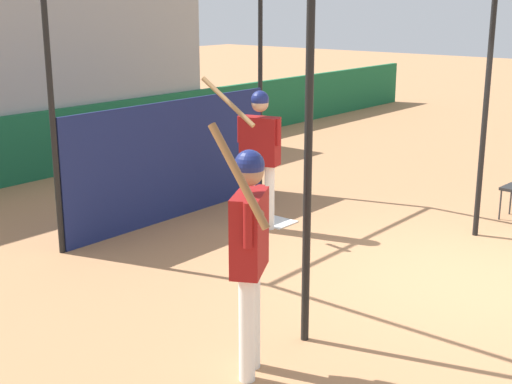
% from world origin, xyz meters
% --- Properties ---
extents(ground_plane, '(60.00, 60.00, 0.00)m').
position_xyz_m(ground_plane, '(0.00, 0.00, 0.00)').
color(ground_plane, '#A8754C').
extents(outfield_wall, '(24.00, 0.12, 1.14)m').
position_xyz_m(outfield_wall, '(0.00, 7.48, 0.57)').
color(outfield_wall, '#196038').
rests_on(outfield_wall, ground).
extents(batting_cage, '(3.85, 3.65, 3.16)m').
position_xyz_m(batting_cage, '(-0.29, 3.58, 1.33)').
color(batting_cage, black).
rests_on(batting_cage, ground).
extents(home_plate, '(0.44, 0.44, 0.02)m').
position_xyz_m(home_plate, '(0.38, 2.88, 0.01)').
color(home_plate, white).
rests_on(home_plate, ground).
extents(player_batter, '(0.63, 0.90, 2.01)m').
position_xyz_m(player_batter, '(0.02, 2.89, 1.12)').
color(player_batter, white).
rests_on(player_batter, ground).
extents(player_waiting, '(0.65, 0.65, 2.10)m').
position_xyz_m(player_waiting, '(-2.95, 0.56, 1.14)').
color(player_waiting, white).
rests_on(player_waiting, ground).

